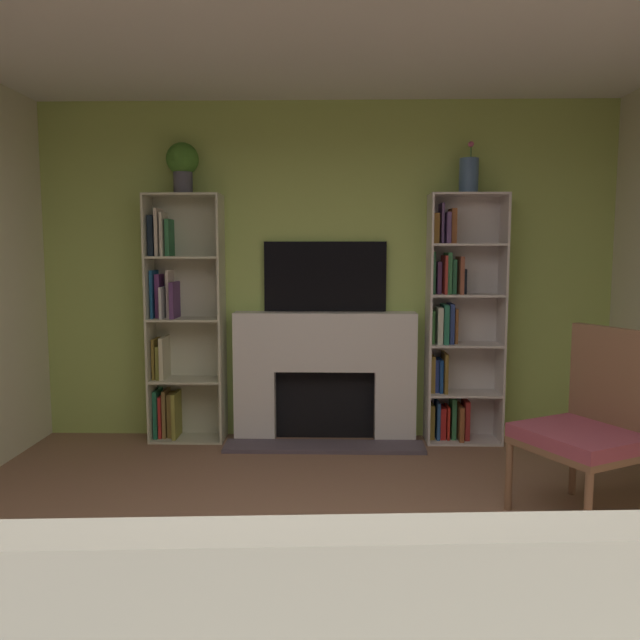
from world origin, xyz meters
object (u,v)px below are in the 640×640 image
fireplace (325,373)px  tv (325,276)px  armchair (593,422)px  potted_plant (183,163)px  bookshelf_left (179,324)px  bookshelf_right (455,325)px  vase_with_flowers (469,175)px

fireplace → tv: 0.80m
armchair → fireplace: bearing=136.6°
fireplace → potted_plant: (-1.14, -0.03, 1.70)m
bookshelf_left → armchair: bookshelf_left is taller
bookshelf_left → armchair: (2.81, -1.52, -0.39)m
fireplace → tv: (0.00, 0.09, 0.79)m
fireplace → bookshelf_left: 1.28m
bookshelf_right → tv: bearing=175.8°
vase_with_flowers → armchair: 2.22m
fireplace → vase_with_flowers: vase_with_flowers is taller
fireplace → bookshelf_left: bearing=179.7°
potted_plant → armchair: bearing=-28.4°
potted_plant → tv: bearing=6.0°
bookshelf_right → armchair: size_ratio=1.81×
bookshelf_right → potted_plant: size_ratio=4.99×
bookshelf_left → armchair: bearing=-28.4°
potted_plant → vase_with_flowers: potted_plant is taller
fireplace → bookshelf_left: size_ratio=0.79×
bookshelf_left → bookshelf_right: (2.28, 0.00, -0.00)m
tv → vase_with_flowers: (1.14, -0.12, 0.81)m
bookshelf_left → potted_plant: (0.07, -0.04, 1.30)m
fireplace → potted_plant: potted_plant is taller
fireplace → vase_with_flowers: 1.96m
potted_plant → armchair: (2.74, -1.48, -1.69)m
armchair → bookshelf_right: bearing=109.3°
tv → armchair: tv is taller
bookshelf_right → armchair: 1.66m
tv → bookshelf_left: (-1.21, -0.08, -0.39)m
armchair → potted_plant: bearing=151.6°
potted_plant → armchair: size_ratio=0.36×
fireplace → tv: bearing=90.0°
bookshelf_right → vase_with_flowers: 1.20m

